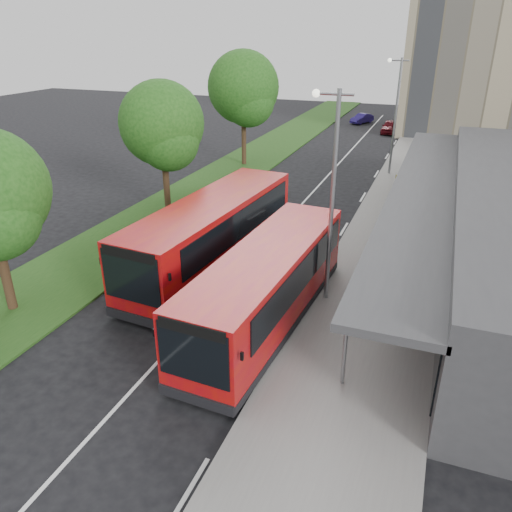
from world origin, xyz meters
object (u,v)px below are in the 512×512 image
(tree_mid, at_px, (162,129))
(bus_second, at_px, (212,235))
(lamp_post_near, at_px, (331,187))
(bollard, at_px, (396,182))
(tree_far, at_px, (243,92))
(car_near, at_px, (390,127))
(car_far, at_px, (362,118))
(lamp_post_far, at_px, (395,110))
(bus_main, at_px, (267,287))
(litter_bin, at_px, (392,217))

(tree_mid, relative_size, bus_second, 0.66)
(lamp_post_near, xyz_separation_m, bollard, (1.00, 15.94, -4.07))
(tree_far, height_order, car_near, tree_far)
(car_far, bearing_deg, tree_mid, -74.39)
(lamp_post_far, xyz_separation_m, car_far, (-5.63, 21.32, -4.18))
(bus_main, relative_size, car_near, 2.76)
(lamp_post_far, xyz_separation_m, bus_main, (-1.58, -22.37, -3.21))
(tree_mid, distance_m, lamp_post_far, 17.07)
(tree_mid, height_order, tree_far, tree_far)
(tree_mid, height_order, bus_second, tree_mid)
(bus_main, bearing_deg, tree_far, 117.41)
(bus_main, distance_m, litter_bin, 11.88)
(tree_far, distance_m, litter_bin, 16.87)
(lamp_post_far, xyz_separation_m, car_near, (-1.94, 16.56, -4.07))
(bus_main, relative_size, car_far, 3.25)
(tree_far, height_order, lamp_post_near, tree_far)
(bus_main, bearing_deg, bollard, 85.36)
(bus_main, xyz_separation_m, bus_second, (-3.82, 3.49, 0.13))
(lamp_post_near, distance_m, bus_main, 4.30)
(tree_far, relative_size, bus_main, 0.82)
(litter_bin, bearing_deg, lamp_post_near, -99.62)
(tree_mid, distance_m, bus_second, 8.85)
(lamp_post_far, relative_size, bollard, 8.01)
(tree_mid, xyz_separation_m, car_far, (5.50, 34.26, -4.33))
(bollard, distance_m, car_near, 20.82)
(lamp_post_near, distance_m, car_far, 41.91)
(tree_far, bearing_deg, litter_bin, -38.28)
(tree_mid, xyz_separation_m, lamp_post_near, (11.13, -7.05, -0.14))
(bus_second, height_order, bollard, bus_second)
(tree_far, bearing_deg, car_far, 76.12)
(litter_bin, height_order, bollard, bollard)
(litter_bin, xyz_separation_m, car_near, (-3.47, 27.50, 0.03))
(litter_bin, bearing_deg, tree_mid, -171.00)
(bus_main, bearing_deg, tree_mid, 138.75)
(bollard, relative_size, car_near, 0.26)
(bollard, bearing_deg, lamp_post_far, 103.83)
(tree_far, xyz_separation_m, car_far, (5.50, 22.26, -5.03))
(tree_mid, xyz_separation_m, bollard, (12.13, 8.89, -4.21))
(tree_mid, relative_size, lamp_post_far, 0.94)
(lamp_post_near, bearing_deg, litter_bin, 80.38)
(lamp_post_near, relative_size, bus_second, 0.70)
(lamp_post_far, height_order, car_far, lamp_post_far)
(bus_main, bearing_deg, car_far, 98.68)
(tree_mid, height_order, bus_main, tree_mid)
(bus_second, relative_size, car_far, 3.54)
(litter_bin, bearing_deg, bus_second, -131.16)
(lamp_post_far, height_order, car_near, lamp_post_far)
(car_near, bearing_deg, car_far, 127.61)
(lamp_post_near, height_order, litter_bin, lamp_post_near)
(litter_bin, relative_size, bollard, 0.94)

